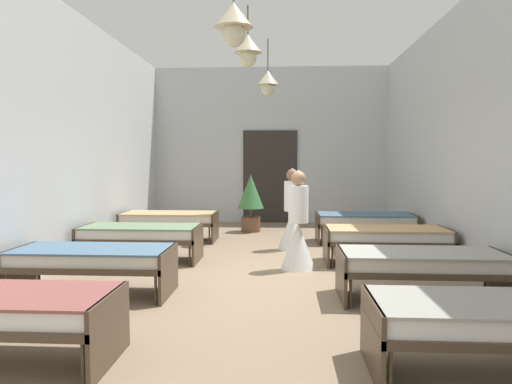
{
  "coord_description": "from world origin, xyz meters",
  "views": [
    {
      "loc": [
        0.34,
        -6.36,
        1.63
      ],
      "look_at": [
        0.0,
        -0.54,
        1.23
      ],
      "focal_mm": 32.61,
      "sensor_mm": 36.0,
      "label": 1
    }
  ],
  "objects_px": {
    "bed_right_row_0": "(498,319)",
    "bed_right_row_1": "(422,263)",
    "bed_left_row_1": "(93,259)",
    "bed_right_row_3": "(365,221)",
    "bed_left_row_3": "(169,219)",
    "nurse_near_aisle": "(298,234)",
    "nurse_mid_aisle": "(292,220)",
    "bed_right_row_2": "(386,236)",
    "bed_left_row_2": "(141,234)",
    "potted_plant": "(251,198)"
  },
  "relations": [
    {
      "from": "bed_right_row_0",
      "to": "bed_right_row_1",
      "type": "relative_size",
      "value": 1.0
    },
    {
      "from": "bed_left_row_1",
      "to": "bed_right_row_3",
      "type": "height_order",
      "value": "same"
    },
    {
      "from": "bed_left_row_3",
      "to": "nurse_near_aisle",
      "type": "height_order",
      "value": "nurse_near_aisle"
    },
    {
      "from": "bed_right_row_3",
      "to": "nurse_mid_aisle",
      "type": "height_order",
      "value": "nurse_mid_aisle"
    },
    {
      "from": "bed_right_row_0",
      "to": "nurse_near_aisle",
      "type": "height_order",
      "value": "nurse_near_aisle"
    },
    {
      "from": "bed_right_row_2",
      "to": "bed_left_row_3",
      "type": "distance_m",
      "value": 4.35
    },
    {
      "from": "bed_right_row_1",
      "to": "bed_left_row_3",
      "type": "xyz_separation_m",
      "value": [
        -3.91,
        3.8,
        0.0
      ]
    },
    {
      "from": "bed_right_row_3",
      "to": "nurse_near_aisle",
      "type": "relative_size",
      "value": 1.28
    },
    {
      "from": "bed_left_row_3",
      "to": "bed_right_row_0",
      "type": "bearing_deg",
      "value": -55.56
    },
    {
      "from": "bed_left_row_1",
      "to": "nurse_near_aisle",
      "type": "distance_m",
      "value": 2.93
    },
    {
      "from": "bed_left_row_3",
      "to": "nurse_near_aisle",
      "type": "xyz_separation_m",
      "value": [
        2.52,
        -2.31,
        0.09
      ]
    },
    {
      "from": "bed_right_row_3",
      "to": "nurse_near_aisle",
      "type": "xyz_separation_m",
      "value": [
        -1.39,
        -2.31,
        0.09
      ]
    },
    {
      "from": "nurse_mid_aisle",
      "to": "bed_left_row_3",
      "type": "bearing_deg",
      "value": -155.12
    },
    {
      "from": "bed_right_row_3",
      "to": "bed_right_row_2",
      "type": "bearing_deg",
      "value": -90.0
    },
    {
      "from": "bed_left_row_2",
      "to": "nurse_near_aisle",
      "type": "xyz_separation_m",
      "value": [
        2.52,
        -0.41,
        0.09
      ]
    },
    {
      "from": "nurse_mid_aisle",
      "to": "bed_right_row_0",
      "type": "bearing_deg",
      "value": -32.14
    },
    {
      "from": "bed_left_row_3",
      "to": "nurse_mid_aisle",
      "type": "distance_m",
      "value": 2.57
    },
    {
      "from": "bed_left_row_1",
      "to": "bed_right_row_2",
      "type": "distance_m",
      "value": 4.35
    },
    {
      "from": "bed_right_row_1",
      "to": "nurse_mid_aisle",
      "type": "xyz_separation_m",
      "value": [
        -1.45,
        3.06,
        0.09
      ]
    },
    {
      "from": "bed_left_row_2",
      "to": "bed_right_row_3",
      "type": "distance_m",
      "value": 4.35
    },
    {
      "from": "nurse_near_aisle",
      "to": "potted_plant",
      "type": "relative_size",
      "value": 1.14
    },
    {
      "from": "bed_left_row_1",
      "to": "bed_left_row_2",
      "type": "xyz_separation_m",
      "value": [
        0.0,
        1.9,
        0.0
      ]
    },
    {
      "from": "bed_left_row_1",
      "to": "potted_plant",
      "type": "bearing_deg",
      "value": 72.97
    },
    {
      "from": "bed_left_row_1",
      "to": "bed_left_row_3",
      "type": "xyz_separation_m",
      "value": [
        0.0,
        3.8,
        0.0
      ]
    },
    {
      "from": "bed_right_row_0",
      "to": "bed_left_row_2",
      "type": "bearing_deg",
      "value": 135.81
    },
    {
      "from": "bed_left_row_3",
      "to": "bed_right_row_3",
      "type": "bearing_deg",
      "value": 0.0
    },
    {
      "from": "bed_left_row_3",
      "to": "bed_right_row_1",
      "type": "bearing_deg",
      "value": -44.19
    },
    {
      "from": "bed_right_row_0",
      "to": "bed_left_row_3",
      "type": "height_order",
      "value": "same"
    },
    {
      "from": "bed_right_row_0",
      "to": "nurse_near_aisle",
      "type": "xyz_separation_m",
      "value": [
        -1.39,
        3.39,
        0.09
      ]
    },
    {
      "from": "bed_left_row_3",
      "to": "bed_left_row_1",
      "type": "bearing_deg",
      "value": -90.0
    },
    {
      "from": "bed_right_row_0",
      "to": "bed_left_row_2",
      "type": "height_order",
      "value": "same"
    },
    {
      "from": "bed_left_row_3",
      "to": "potted_plant",
      "type": "relative_size",
      "value": 1.46
    },
    {
      "from": "nurse_near_aisle",
      "to": "bed_right_row_0",
      "type": "bearing_deg",
      "value": -119.42
    },
    {
      "from": "bed_left_row_2",
      "to": "potted_plant",
      "type": "xyz_separation_m",
      "value": [
        1.56,
        3.19,
        0.34
      ]
    },
    {
      "from": "bed_right_row_1",
      "to": "bed_left_row_3",
      "type": "relative_size",
      "value": 1.0
    },
    {
      "from": "bed_left_row_1",
      "to": "bed_right_row_1",
      "type": "bearing_deg",
      "value": 0.0
    },
    {
      "from": "bed_left_row_2",
      "to": "bed_left_row_3",
      "type": "distance_m",
      "value": 1.9
    },
    {
      "from": "bed_right_row_1",
      "to": "potted_plant",
      "type": "xyz_separation_m",
      "value": [
        -2.35,
        5.09,
        0.34
      ]
    },
    {
      "from": "nurse_mid_aisle",
      "to": "bed_right_row_1",
      "type": "bearing_deg",
      "value": -23.1
    },
    {
      "from": "bed_right_row_1",
      "to": "bed_left_row_2",
      "type": "xyz_separation_m",
      "value": [
        -3.91,
        1.9,
        0.0
      ]
    },
    {
      "from": "bed_right_row_0",
      "to": "bed_left_row_1",
      "type": "distance_m",
      "value": 4.35
    },
    {
      "from": "bed_right_row_2",
      "to": "bed_right_row_3",
      "type": "height_order",
      "value": "same"
    },
    {
      "from": "bed_right_row_1",
      "to": "bed_right_row_3",
      "type": "height_order",
      "value": "same"
    },
    {
      "from": "potted_plant",
      "to": "bed_right_row_0",
      "type": "bearing_deg",
      "value": -71.43
    },
    {
      "from": "bed_left_row_1",
      "to": "bed_right_row_2",
      "type": "height_order",
      "value": "same"
    },
    {
      "from": "bed_right_row_1",
      "to": "bed_left_row_2",
      "type": "height_order",
      "value": "same"
    },
    {
      "from": "bed_left_row_2",
      "to": "bed_right_row_3",
      "type": "bearing_deg",
      "value": 25.92
    },
    {
      "from": "bed_right_row_1",
      "to": "bed_right_row_2",
      "type": "relative_size",
      "value": 1.0
    },
    {
      "from": "bed_right_row_1",
      "to": "nurse_mid_aisle",
      "type": "distance_m",
      "value": 3.38
    },
    {
      "from": "bed_right_row_2",
      "to": "nurse_near_aisle",
      "type": "height_order",
      "value": "nurse_near_aisle"
    }
  ]
}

